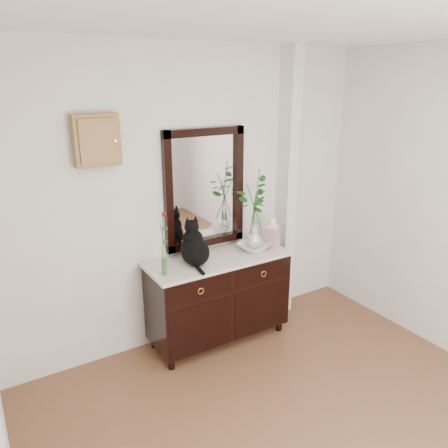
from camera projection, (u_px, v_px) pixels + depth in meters
wall_back at (195, 200)px, 3.97m from camera, size 3.60×0.04×2.70m
pilaster at (286, 188)px, 4.40m from camera, size 0.12×0.20×2.70m
sideboard at (218, 294)px, 4.10m from camera, size 1.33×0.52×0.82m
wall_mirror at (205, 189)px, 3.98m from camera, size 0.80×0.06×1.10m
key_cabinet at (97, 140)px, 3.33m from camera, size 0.35×0.10×0.40m
cat at (195, 243)px, 3.78m from camera, size 0.32×0.38×0.40m
lotus_bowl at (254, 247)px, 4.13m from camera, size 0.35×0.35×0.07m
vase_branches at (255, 209)px, 4.01m from camera, size 0.46×0.46×0.77m
bud_vase_rose at (163, 244)px, 3.54m from camera, size 0.07×0.07×0.56m
ginger_jar at (272, 232)px, 4.17m from camera, size 0.15×0.15×0.32m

